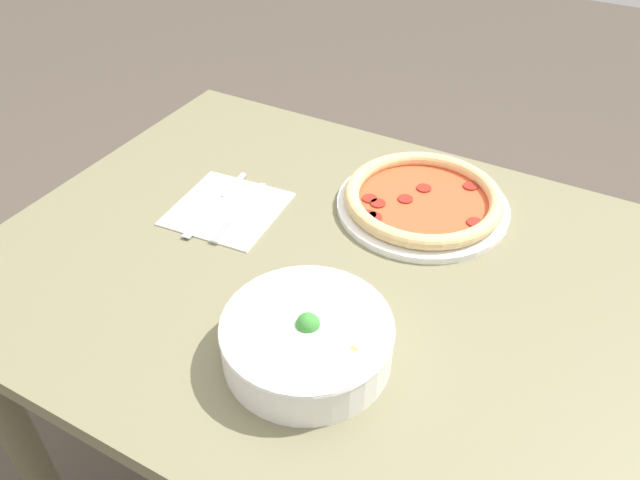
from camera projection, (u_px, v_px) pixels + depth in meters
The scene contains 6 objects.
dining_table at pixel (333, 321), 1.05m from camera, with size 1.09×0.81×0.76m.
pizza at pixel (423, 200), 1.08m from camera, with size 0.30×0.30×0.04m.
bowl at pixel (307, 338), 0.81m from camera, with size 0.23×0.23×0.08m.
napkin at pixel (227, 209), 1.09m from camera, with size 0.19×0.19×0.00m.
fork at pixel (240, 211), 1.08m from camera, with size 0.03×0.18×0.00m.
knife at pixel (219, 201), 1.10m from camera, with size 0.03×0.20×0.01m.
Camera 1 is at (-0.33, 0.65, 1.41)m, focal length 35.00 mm.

